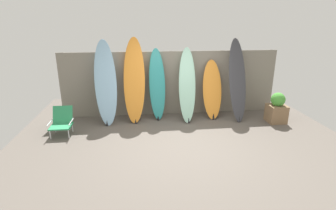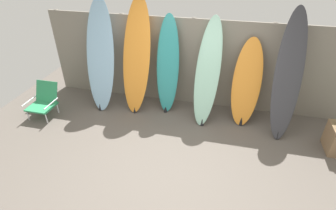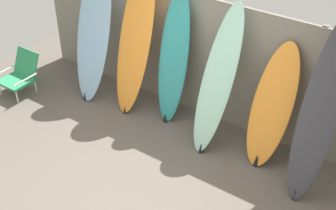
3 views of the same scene
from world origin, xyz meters
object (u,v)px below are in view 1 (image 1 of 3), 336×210
(beach_chair, at_px, (62,121))
(surfboard_charcoal_5, at_px, (237,80))
(surfboard_skyblue_0, at_px, (106,83))
(planter_box, at_px, (277,109))
(surfboard_teal_2, at_px, (157,85))
(surfboard_orange_4, at_px, (212,90))
(surfboard_seafoam_3, at_px, (187,85))
(surfboard_orange_1, at_px, (134,81))

(beach_chair, bearing_deg, surfboard_charcoal_5, -5.05)
(surfboard_skyblue_0, relative_size, planter_box, 2.66)
(surfboard_teal_2, bearing_deg, surfboard_orange_4, -2.13)
(surfboard_orange_4, bearing_deg, surfboard_seafoam_3, -171.59)
(surfboard_charcoal_5, bearing_deg, surfboard_orange_4, 165.15)
(surfboard_skyblue_0, bearing_deg, planter_box, -6.76)
(surfboard_orange_1, bearing_deg, surfboard_skyblue_0, -175.47)
(surfboard_orange_1, relative_size, surfboard_orange_4, 1.40)
(surfboard_orange_1, bearing_deg, surfboard_orange_4, 0.50)
(surfboard_teal_2, height_order, surfboard_seafoam_3, surfboard_seafoam_3)
(surfboard_skyblue_0, xyz_separation_m, surfboard_orange_1, (0.73, 0.06, 0.02))
(surfboard_seafoam_3, bearing_deg, surfboard_orange_1, 176.37)
(surfboard_seafoam_3, bearing_deg, surfboard_charcoal_5, -2.55)
(surfboard_teal_2, relative_size, surfboard_seafoam_3, 0.99)
(planter_box, bearing_deg, surfboard_teal_2, 168.03)
(surfboard_orange_4, relative_size, beach_chair, 2.45)
(surfboard_seafoam_3, bearing_deg, surfboard_orange_4, 8.41)
(surfboard_teal_2, distance_m, beach_chair, 2.56)
(surfboard_orange_4, bearing_deg, surfboard_skyblue_0, -178.46)
(surfboard_orange_1, height_order, beach_chair, surfboard_orange_1)
(surfboard_orange_1, xyz_separation_m, planter_box, (3.73, -0.59, -0.72))
(surfboard_seafoam_3, xyz_separation_m, surfboard_orange_4, (0.72, 0.11, -0.18))
(surfboard_teal_2, xyz_separation_m, beach_chair, (-2.34, -0.82, -0.62))
(surfboard_charcoal_5, bearing_deg, planter_box, -24.14)
(surfboard_skyblue_0, bearing_deg, surfboard_teal_2, 5.66)
(surfboard_orange_1, xyz_separation_m, surfboard_teal_2, (0.61, 0.07, -0.15))
(surfboard_skyblue_0, distance_m, surfboard_orange_1, 0.74)
(surfboard_seafoam_3, distance_m, surfboard_orange_4, 0.75)
(surfboard_skyblue_0, xyz_separation_m, surfboard_teal_2, (1.34, 0.13, -0.12))
(surfboard_skyblue_0, xyz_separation_m, planter_box, (4.47, -0.53, -0.70))
(beach_chair, bearing_deg, surfboard_skyblue_0, 21.73)
(surfboard_skyblue_0, relative_size, surfboard_charcoal_5, 1.00)
(surfboard_charcoal_5, bearing_deg, surfboard_seafoam_3, 177.45)
(surfboard_skyblue_0, height_order, beach_chair, surfboard_skyblue_0)
(surfboard_seafoam_3, bearing_deg, planter_box, -12.07)
(surfboard_orange_1, height_order, surfboard_seafoam_3, surfboard_orange_1)
(surfboard_orange_4, relative_size, surfboard_charcoal_5, 0.73)
(surfboard_charcoal_5, xyz_separation_m, planter_box, (0.98, -0.44, -0.70))
(surfboard_seafoam_3, relative_size, surfboard_charcoal_5, 0.89)
(surfboard_seafoam_3, bearing_deg, beach_chair, -168.23)
(surfboard_orange_4, xyz_separation_m, beach_chair, (-3.86, -0.76, -0.45))
(surfboard_skyblue_0, relative_size, surfboard_teal_2, 1.13)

